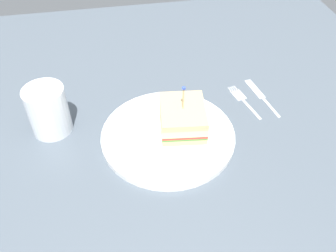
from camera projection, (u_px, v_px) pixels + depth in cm
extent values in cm
cube|color=#4C5660|center=(168.00, 141.00, 72.17)|extent=(117.51, 117.51, 2.00)
cylinder|color=white|center=(168.00, 136.00, 71.07)|extent=(25.93, 25.93, 1.18)
cube|color=tan|center=(182.00, 125.00, 71.58)|extent=(11.24, 9.66, 1.22)
cube|color=#478438|center=(182.00, 122.00, 71.02)|extent=(11.24, 9.66, 0.40)
cube|color=red|center=(182.00, 120.00, 70.71)|extent=(11.24, 9.66, 0.50)
cube|color=#EFE093|center=(183.00, 116.00, 70.01)|extent=(11.24, 9.66, 1.55)
cube|color=tan|center=(183.00, 111.00, 69.05)|extent=(11.24, 9.66, 1.22)
cylinder|color=tan|center=(183.00, 100.00, 67.20)|extent=(0.30, 0.30, 5.34)
sphere|color=blue|center=(184.00, 88.00, 65.36)|extent=(0.70, 0.70, 0.70)
cylinder|color=silver|center=(49.00, 115.00, 70.69)|extent=(6.83, 6.83, 7.59)
cylinder|color=white|center=(48.00, 110.00, 69.92)|extent=(7.76, 7.76, 9.83)
cube|color=silver|center=(251.00, 109.00, 77.43)|extent=(6.91, 2.13, 0.35)
cube|color=silver|center=(238.00, 95.00, 80.93)|extent=(4.00, 2.94, 0.35)
cube|color=silver|center=(236.00, 88.00, 82.60)|extent=(1.99, 0.62, 0.35)
cube|color=silver|center=(234.00, 89.00, 82.46)|extent=(1.99, 0.62, 0.35)
cube|color=silver|center=(232.00, 89.00, 82.32)|extent=(1.99, 0.62, 0.35)
cube|color=silver|center=(230.00, 90.00, 82.17)|extent=(1.99, 0.62, 0.35)
cube|color=silver|center=(269.00, 105.00, 78.42)|extent=(8.39, 1.94, 0.35)
cube|color=silver|center=(255.00, 89.00, 82.50)|extent=(7.15, 2.60, 0.24)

